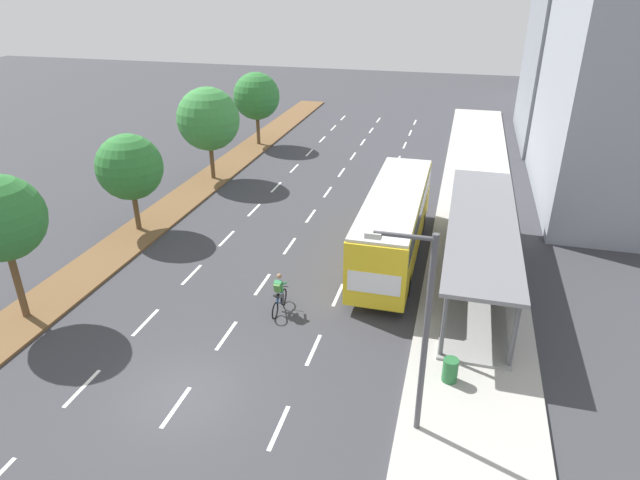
{
  "coord_description": "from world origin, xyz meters",
  "views": [
    {
      "loc": [
        7.95,
        -12.41,
        12.55
      ],
      "look_at": [
        1.97,
        10.24,
        1.2
      ],
      "focal_mm": 30.72,
      "sensor_mm": 36.0,
      "label": 1
    }
  ],
  "objects_px": {
    "median_tree_nearest": "(0,218)",
    "cyclist": "(279,295)",
    "median_tree_second": "(130,167)",
    "median_tree_third": "(208,119)",
    "trash_bin": "(450,370)",
    "median_tree_fourth": "(256,96)",
    "streetlight": "(420,324)",
    "bus": "(394,218)",
    "bus_shelter": "(486,244)"
  },
  "relations": [
    {
      "from": "median_tree_third",
      "to": "bus",
      "type": "bearing_deg",
      "value": -31.65
    },
    {
      "from": "median_tree_third",
      "to": "streetlight",
      "type": "distance_m",
      "value": 24.94
    },
    {
      "from": "cyclist",
      "to": "median_tree_fourth",
      "type": "height_order",
      "value": "median_tree_fourth"
    },
    {
      "from": "median_tree_third",
      "to": "median_tree_fourth",
      "type": "height_order",
      "value": "median_tree_third"
    },
    {
      "from": "bus",
      "to": "cyclist",
      "type": "bearing_deg",
      "value": -122.12
    },
    {
      "from": "bus_shelter",
      "to": "cyclist",
      "type": "xyz_separation_m",
      "value": [
        -8.09,
        -4.72,
        -1.07
      ]
    },
    {
      "from": "cyclist",
      "to": "bus",
      "type": "bearing_deg",
      "value": 57.88
    },
    {
      "from": "cyclist",
      "to": "streetlight",
      "type": "height_order",
      "value": "streetlight"
    },
    {
      "from": "streetlight",
      "to": "trash_bin",
      "type": "xyz_separation_m",
      "value": [
        1.03,
        2.44,
        -3.31
      ]
    },
    {
      "from": "bus",
      "to": "median_tree_nearest",
      "type": "bearing_deg",
      "value": -146.03
    },
    {
      "from": "median_tree_nearest",
      "to": "median_tree_third",
      "type": "xyz_separation_m",
      "value": [
        0.22,
        17.39,
        -0.26
      ]
    },
    {
      "from": "cyclist",
      "to": "trash_bin",
      "type": "xyz_separation_m",
      "value": [
        7.01,
        -2.78,
        -0.22
      ]
    },
    {
      "from": "median_tree_third",
      "to": "trash_bin",
      "type": "xyz_separation_m",
      "value": [
        16.57,
        -17.08,
        -3.56
      ]
    },
    {
      "from": "bus_shelter",
      "to": "trash_bin",
      "type": "distance_m",
      "value": 7.68
    },
    {
      "from": "cyclist",
      "to": "streetlight",
      "type": "bearing_deg",
      "value": -41.11
    },
    {
      "from": "median_tree_nearest",
      "to": "median_tree_fourth",
      "type": "bearing_deg",
      "value": 89.47
    },
    {
      "from": "bus",
      "to": "trash_bin",
      "type": "relative_size",
      "value": 13.28
    },
    {
      "from": "streetlight",
      "to": "bus",
      "type": "bearing_deg",
      "value": 100.89
    },
    {
      "from": "bus",
      "to": "median_tree_nearest",
      "type": "distance_m",
      "value": 16.54
    },
    {
      "from": "median_tree_second",
      "to": "median_tree_third",
      "type": "height_order",
      "value": "median_tree_third"
    },
    {
      "from": "cyclist",
      "to": "trash_bin",
      "type": "relative_size",
      "value": 2.14
    },
    {
      "from": "median_tree_fourth",
      "to": "streetlight",
      "type": "relative_size",
      "value": 0.87
    },
    {
      "from": "cyclist",
      "to": "median_tree_third",
      "type": "xyz_separation_m",
      "value": [
        -9.56,
        14.3,
        3.35
      ]
    },
    {
      "from": "median_tree_second",
      "to": "streetlight",
      "type": "relative_size",
      "value": 0.8
    },
    {
      "from": "streetlight",
      "to": "bus_shelter",
      "type": "bearing_deg",
      "value": 77.99
    },
    {
      "from": "median_tree_third",
      "to": "cyclist",
      "type": "bearing_deg",
      "value": -56.23
    },
    {
      "from": "cyclist",
      "to": "trash_bin",
      "type": "bearing_deg",
      "value": -21.62
    },
    {
      "from": "streetlight",
      "to": "trash_bin",
      "type": "relative_size",
      "value": 7.65
    },
    {
      "from": "streetlight",
      "to": "median_tree_second",
      "type": "bearing_deg",
      "value": 145.81
    },
    {
      "from": "bus",
      "to": "streetlight",
      "type": "relative_size",
      "value": 1.74
    },
    {
      "from": "median_tree_second",
      "to": "median_tree_nearest",
      "type": "bearing_deg",
      "value": -88.86
    },
    {
      "from": "streetlight",
      "to": "median_tree_nearest",
      "type": "bearing_deg",
      "value": 172.32
    },
    {
      "from": "median_tree_nearest",
      "to": "trash_bin",
      "type": "xyz_separation_m",
      "value": [
        16.78,
        0.31,
        -3.83
      ]
    },
    {
      "from": "median_tree_second",
      "to": "streetlight",
      "type": "height_order",
      "value": "streetlight"
    },
    {
      "from": "bus",
      "to": "median_tree_second",
      "type": "relative_size",
      "value": 2.16
    },
    {
      "from": "median_tree_nearest",
      "to": "cyclist",
      "type": "bearing_deg",
      "value": 17.53
    },
    {
      "from": "bus_shelter",
      "to": "streetlight",
      "type": "distance_m",
      "value": 10.35
    },
    {
      "from": "median_tree_third",
      "to": "streetlight",
      "type": "relative_size",
      "value": 0.93
    },
    {
      "from": "median_tree_nearest",
      "to": "median_tree_third",
      "type": "bearing_deg",
      "value": 89.28
    },
    {
      "from": "bus",
      "to": "streetlight",
      "type": "xyz_separation_m",
      "value": [
        2.17,
        -11.28,
        1.82
      ]
    },
    {
      "from": "cyclist",
      "to": "median_tree_second",
      "type": "bearing_deg",
      "value": 150.61
    },
    {
      "from": "median_tree_fourth",
      "to": "bus",
      "type": "bearing_deg",
      "value": -51.76
    },
    {
      "from": "median_tree_third",
      "to": "trash_bin",
      "type": "relative_size",
      "value": 7.14
    },
    {
      "from": "bus_shelter",
      "to": "median_tree_fourth",
      "type": "height_order",
      "value": "median_tree_fourth"
    },
    {
      "from": "median_tree_fourth",
      "to": "cyclist",
      "type": "bearing_deg",
      "value": -67.47
    },
    {
      "from": "bus",
      "to": "median_tree_fourth",
      "type": "distance_m",
      "value": 21.64
    },
    {
      "from": "trash_bin",
      "to": "median_tree_fourth",
      "type": "bearing_deg",
      "value": 122.7
    },
    {
      "from": "median_tree_nearest",
      "to": "median_tree_fourth",
      "type": "distance_m",
      "value": 26.09
    },
    {
      "from": "median_tree_second",
      "to": "trash_bin",
      "type": "xyz_separation_m",
      "value": [
        16.96,
        -8.38,
        -3.04
      ]
    },
    {
      "from": "trash_bin",
      "to": "median_tree_nearest",
      "type": "bearing_deg",
      "value": -178.93
    }
  ]
}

